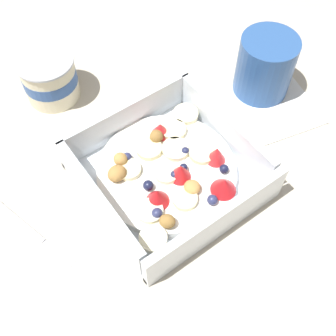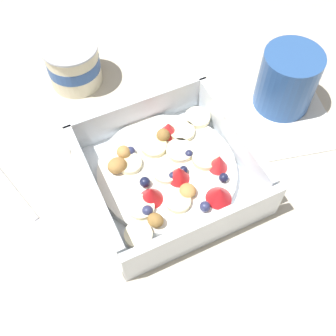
# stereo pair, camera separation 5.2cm
# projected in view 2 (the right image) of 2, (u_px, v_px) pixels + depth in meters

# --- Properties ---
(ground_plane) EXTENTS (2.40, 2.40, 0.00)m
(ground_plane) POSITION_uv_depth(u_px,v_px,m) (172.00, 177.00, 0.55)
(ground_plane) COLOR beige
(fruit_bowl) EXTENTS (0.20, 0.20, 0.06)m
(fruit_bowl) POSITION_uv_depth(u_px,v_px,m) (169.00, 173.00, 0.53)
(fruit_bowl) COLOR white
(fruit_bowl) RESTS_ON ground
(spoon) EXTENTS (0.07, 0.17, 0.01)m
(spoon) POSITION_uv_depth(u_px,v_px,m) (35.00, 217.00, 0.51)
(spoon) COLOR silver
(spoon) RESTS_ON ground
(yogurt_cup) EXTENTS (0.08, 0.08, 0.07)m
(yogurt_cup) POSITION_uv_depth(u_px,v_px,m) (73.00, 64.00, 0.61)
(yogurt_cup) COLOR beige
(yogurt_cup) RESTS_ON ground
(coffee_mug) EXTENTS (0.08, 0.10, 0.09)m
(coffee_mug) POSITION_uv_depth(u_px,v_px,m) (287.00, 80.00, 0.58)
(coffee_mug) COLOR #2D5699
(coffee_mug) RESTS_ON ground
(folded_napkin) EXTENTS (0.14, 0.14, 0.01)m
(folded_napkin) POSITION_uv_depth(u_px,v_px,m) (287.00, 121.00, 0.59)
(folded_napkin) COLOR white
(folded_napkin) RESTS_ON ground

